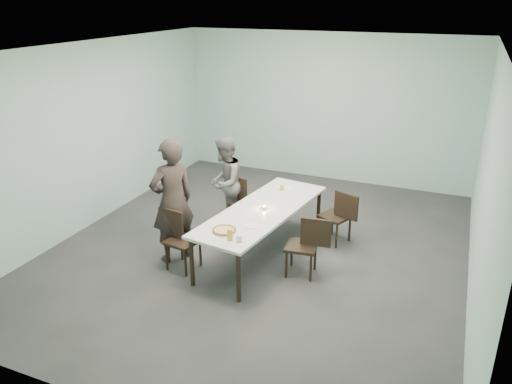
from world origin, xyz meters
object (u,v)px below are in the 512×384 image
at_px(chair_near_left, 178,235).
at_px(diner_far, 225,182).
at_px(water_tumbler, 239,239).
at_px(tealight, 264,208).
at_px(pizza, 224,230).
at_px(chair_far_left, 242,199).
at_px(diner_near, 172,201).
at_px(table, 262,213).
at_px(side_plate, 251,226).
at_px(chair_near_right, 307,242).
at_px(chair_far_right, 340,214).
at_px(beer_glass, 230,235).
at_px(amber_tumbler, 282,188).

height_order(chair_near_left, diner_far, diner_far).
relative_size(water_tumbler, tealight, 1.61).
bearing_deg(water_tumbler, pizza, 148.57).
relative_size(chair_far_left, diner_near, 0.47).
relative_size(table, side_plate, 15.01).
relative_size(table, diner_near, 1.47).
bearing_deg(table, water_tumbler, -83.63).
height_order(chair_near_left, chair_near_right, same).
height_order(chair_far_left, side_plate, chair_far_left).
height_order(chair_far_left, diner_near, diner_near).
distance_m(chair_far_left, chair_far_right, 1.65).
height_order(chair_far_left, beer_glass, beer_glass).
xyz_separation_m(chair_far_right, beer_glass, (-0.98, -1.89, 0.32)).
distance_m(chair_near_left, water_tumbler, 1.16).
xyz_separation_m(table, pizza, (-0.18, -0.88, 0.08)).
xyz_separation_m(side_plate, amber_tumbler, (-0.07, 1.43, 0.04)).
xyz_separation_m(chair_far_left, side_plate, (0.76, -1.38, 0.25)).
relative_size(table, amber_tumbler, 33.77).
bearing_deg(amber_tumbler, table, -90.52).
relative_size(side_plate, amber_tumbler, 2.25).
bearing_deg(water_tumbler, chair_near_right, 49.13).
height_order(table, side_plate, side_plate).
bearing_deg(tealight, diner_far, 143.94).
bearing_deg(chair_far_right, pizza, 79.15).
height_order(table, water_tumbler, water_tumbler).
height_order(chair_near_left, tealight, chair_near_left).
xyz_separation_m(beer_glass, amber_tumbler, (0.02, 1.89, -0.03)).
bearing_deg(water_tumbler, chair_far_left, 113.40).
distance_m(table, chair_far_left, 1.05).
bearing_deg(chair_near_right, beer_glass, 37.87).
xyz_separation_m(chair_far_left, diner_far, (-0.28, -0.05, 0.27)).
bearing_deg(chair_near_right, chair_far_left, -42.34).
bearing_deg(chair_near_left, diner_near, 142.39).
distance_m(chair_near_right, pizza, 1.17).
bearing_deg(chair_near_left, table, 47.51).
bearing_deg(side_plate, diner_far, 127.96).
distance_m(chair_near_left, side_plate, 1.09).
bearing_deg(chair_far_right, chair_far_left, 24.60).
xyz_separation_m(chair_near_left, chair_near_right, (1.76, 0.49, 0.00)).
height_order(chair_far_right, amber_tumbler, chair_far_right).
height_order(chair_near_left, pizza, chair_near_left).
height_order(water_tumbler, amber_tumbler, water_tumbler).
xyz_separation_m(water_tumbler, amber_tumbler, (-0.11, 1.89, -0.01)).
bearing_deg(diner_far, chair_near_left, -8.07).
xyz_separation_m(chair_near_right, tealight, (-0.77, 0.31, 0.27)).
relative_size(chair_far_left, side_plate, 4.83).
height_order(chair_near_left, side_plate, chair_near_left).
relative_size(chair_near_left, side_plate, 4.83).
relative_size(table, tealight, 48.24).
xyz_separation_m(chair_far_right, tealight, (-0.94, -0.81, 0.27)).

